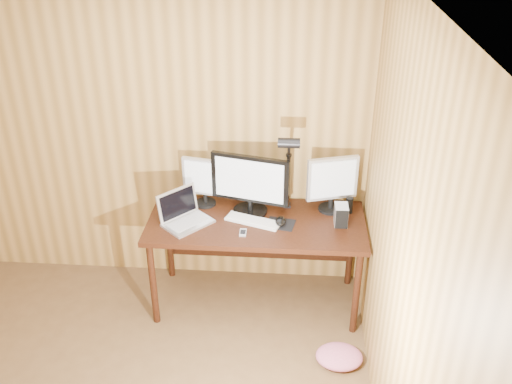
# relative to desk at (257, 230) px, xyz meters

# --- Properties ---
(room_shell) EXTENTS (4.00, 4.00, 4.00)m
(room_shell) POSITION_rel_desk_xyz_m (-0.93, -1.70, 0.62)
(room_shell) COLOR brown
(room_shell) RESTS_ON ground
(desk) EXTENTS (1.60, 0.70, 0.75)m
(desk) POSITION_rel_desk_xyz_m (0.00, 0.00, 0.00)
(desk) COLOR black
(desk) RESTS_ON floor
(monitor_center) EXTENTS (0.58, 0.26, 0.46)m
(monitor_center) POSITION_rel_desk_xyz_m (-0.06, 0.06, 0.36)
(monitor_center) COLOR black
(monitor_center) RESTS_ON desk
(monitor_left) EXTENTS (0.34, 0.16, 0.39)m
(monitor_left) POSITION_rel_desk_xyz_m (-0.41, 0.14, 0.33)
(monitor_left) COLOR black
(monitor_left) RESTS_ON desk
(monitor_right) EXTENTS (0.38, 0.18, 0.44)m
(monitor_right) POSITION_rel_desk_xyz_m (0.55, 0.13, 0.36)
(monitor_right) COLOR black
(monitor_right) RESTS_ON desk
(laptop) EXTENTS (0.42, 0.42, 0.24)m
(laptop) POSITION_rel_desk_xyz_m (-0.53, -0.12, 0.18)
(laptop) COLOR silver
(laptop) RESTS_ON desk
(keyboard) EXTENTS (0.43, 0.25, 0.02)m
(keyboard) POSITION_rel_desk_xyz_m (-0.02, -0.09, 0.13)
(keyboard) COLOR silver
(keyboard) RESTS_ON desk
(mousepad) EXTENTS (0.23, 0.20, 0.00)m
(mousepad) POSITION_rel_desk_xyz_m (0.18, -0.10, 0.12)
(mousepad) COLOR black
(mousepad) RESTS_ON desk
(mouse) EXTENTS (0.11, 0.14, 0.04)m
(mouse) POSITION_rel_desk_xyz_m (0.18, -0.10, 0.15)
(mouse) COLOR black
(mouse) RESTS_ON mousepad
(hard_drive) EXTENTS (0.10, 0.14, 0.15)m
(hard_drive) POSITION_rel_desk_xyz_m (0.61, -0.07, 0.20)
(hard_drive) COLOR silver
(hard_drive) RESTS_ON desk
(phone) EXTENTS (0.05, 0.10, 0.01)m
(phone) POSITION_rel_desk_xyz_m (-0.08, -0.25, 0.13)
(phone) COLOR silver
(phone) RESTS_ON desk
(speaker) EXTENTS (0.05, 0.05, 0.13)m
(speaker) POSITION_rel_desk_xyz_m (0.69, 0.10, 0.18)
(speaker) COLOR black
(speaker) RESTS_ON desk
(desk_lamp) EXTENTS (0.15, 0.22, 0.68)m
(desk_lamp) POSITION_rel_desk_xyz_m (0.22, 0.07, 0.54)
(desk_lamp) COLOR black
(desk_lamp) RESTS_ON desk
(fabric_pile) EXTENTS (0.38, 0.34, 0.10)m
(fabric_pile) POSITION_rel_desk_xyz_m (0.62, -0.69, -0.58)
(fabric_pile) COLOR #C35E7E
(fabric_pile) RESTS_ON floor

